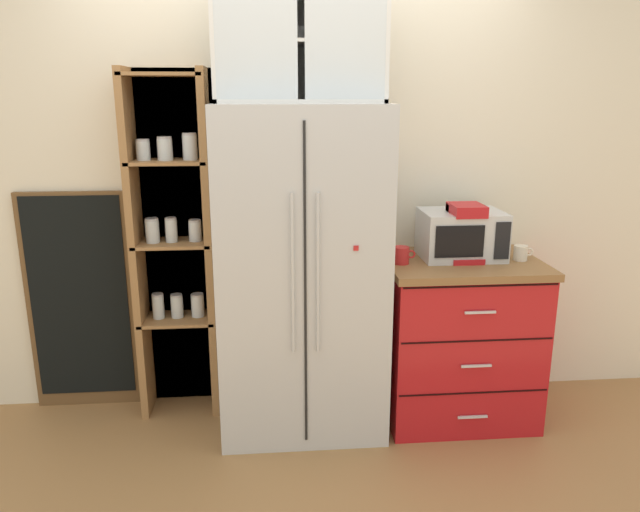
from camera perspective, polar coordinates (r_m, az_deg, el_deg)
ground_plane at (r=3.53m, az=-1.64°, el=-15.43°), size 10.60×10.60×0.00m
wall_back_cream at (r=3.48m, az=-2.19°, el=6.50°), size 4.91×0.10×2.55m
refrigerator at (r=3.21m, az=-1.78°, el=-1.55°), size 0.87×0.67×1.75m
pantry_shelf_column at (r=3.46m, az=-13.63°, el=1.37°), size 0.48×0.29×1.93m
counter_cabinet at (r=3.52m, az=12.91°, el=-7.57°), size 0.85×0.66×0.92m
microwave at (r=3.38m, az=13.27°, el=2.00°), size 0.44×0.33×0.26m
coffee_maker at (r=3.34m, az=13.49°, el=2.26°), size 0.17×0.20×0.31m
mug_cream at (r=3.43m, az=18.56°, el=0.27°), size 0.11×0.07×0.08m
mug_red at (r=3.22m, az=7.74°, el=0.07°), size 0.12×0.08×0.09m
bottle_amber at (r=3.38m, az=13.25°, el=1.91°), size 0.06×0.06×0.28m
upper_cabinet at (r=3.13m, az=-2.01°, el=19.54°), size 0.84×0.32×0.58m
chalkboard_menu at (r=3.72m, az=-21.78°, el=-4.03°), size 0.60×0.04×1.28m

